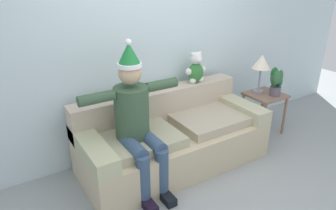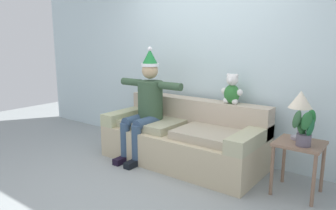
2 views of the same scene
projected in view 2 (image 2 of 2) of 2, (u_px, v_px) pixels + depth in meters
name	position (u px, v px, depth m)	size (l,w,h in m)	color
ground_plane	(131.00, 189.00, 3.46)	(10.00, 10.00, 0.00)	gray
back_wall	(206.00, 58.00, 4.40)	(7.00, 0.10, 2.70)	silver
couch	(184.00, 138.00, 4.19)	(2.09, 0.91, 0.80)	#BEAF8D
person_seated	(146.00, 103.00, 4.27)	(1.02, 0.77, 1.50)	#355138
teddy_bear	(232.00, 90.00, 3.97)	(0.29, 0.17, 0.38)	#2F7534
side_table	(299.00, 152.00, 3.27)	(0.46, 0.44, 0.56)	#856551
table_lamp	(301.00, 102.00, 3.27)	(0.24, 0.24, 0.52)	gray
potted_plant	(305.00, 128.00, 3.11)	(0.24, 0.25, 0.36)	#5B5261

